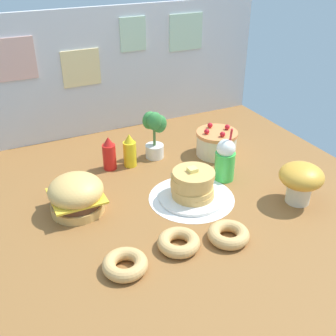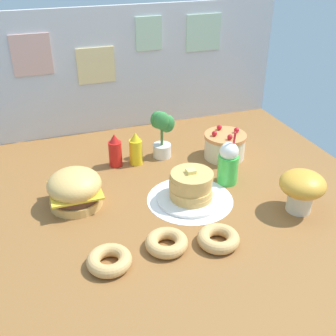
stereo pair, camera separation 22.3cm
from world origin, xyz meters
The scene contains 14 objects.
ground_plane centered at (0.00, 0.00, -0.01)m, with size 2.28×2.17×0.02m, color brown.
back_wall centered at (0.00, 1.08, 0.44)m, with size 2.28×0.04×0.86m.
doily_mat centered at (0.08, 0.02, 0.00)m, with size 0.47×0.47×0.00m, color white.
burger centered at (-0.50, 0.18, 0.10)m, with size 0.28×0.28×0.20m.
pancake_stack centered at (0.08, 0.02, 0.08)m, with size 0.36×0.36×0.19m.
layer_cake centered at (0.47, 0.40, 0.08)m, with size 0.27×0.27×0.19m.
ketchup_bottle centered at (-0.21, 0.53, 0.10)m, with size 0.08×0.08×0.21m.
mustard_bottle centered at (-0.08, 0.51, 0.10)m, with size 0.08×0.08×0.21m.
cream_soda_cup centered at (0.35, 0.12, 0.12)m, with size 0.12×0.12×0.32m.
donut_pink_glaze centered at (-0.44, -0.34, 0.03)m, with size 0.20×0.20×0.06m.
donut_chocolate centered at (-0.17, -0.31, 0.03)m, with size 0.20×0.20×0.06m.
donut_vanilla centered at (0.07, -0.36, 0.03)m, with size 0.20×0.20×0.06m.
potted_plant centered at (0.10, 0.54, 0.17)m, with size 0.15×0.13×0.32m.
mushroom_stool centered at (0.58, -0.26, 0.14)m, with size 0.23×0.23×0.22m.
Camera 1 is at (-0.85, -1.60, 1.26)m, focal length 44.04 mm.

